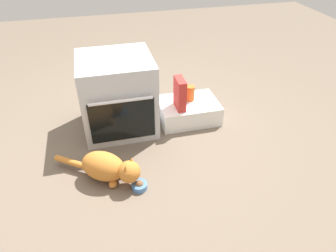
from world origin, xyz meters
TOP-DOWN VIEW (x-y plane):
  - ground at (0.00, 0.00)m, footprint 8.00×8.00m
  - oven at (-0.10, 0.40)m, footprint 0.61×0.62m
  - pantry_cabinet at (0.53, 0.36)m, footprint 0.54×0.39m
  - food_bowl at (-0.06, -0.40)m, footprint 0.11×0.11m
  - cat at (-0.26, -0.26)m, footprint 0.61×0.46m
  - sauce_jar at (0.55, 0.40)m, footprint 0.08×0.08m
  - cereal_box at (0.42, 0.29)m, footprint 0.07×0.18m

SIDE VIEW (x-z plane):
  - ground at x=0.00m, z-range 0.00..0.00m
  - food_bowl at x=-0.06m, z-range -0.01..0.06m
  - pantry_cabinet at x=0.53m, z-range 0.00..0.18m
  - cat at x=-0.26m, z-range 0.01..0.24m
  - sauce_jar at x=0.55m, z-range 0.18..0.32m
  - cereal_box at x=0.42m, z-range 0.18..0.46m
  - oven at x=-0.10m, z-range 0.00..0.66m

